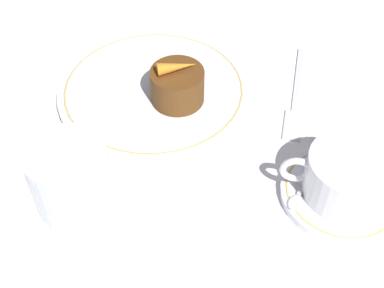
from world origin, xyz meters
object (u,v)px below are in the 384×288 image
Objects in this scene: dessert_cake at (178,84)px; wine_glass at (72,183)px; coffee_cup at (348,175)px; fork at (296,101)px; dinner_plate at (154,91)px.

wine_glass is at bearing 69.28° from dessert_cake.
wine_glass is 1.76× the size of dessert_cake.
coffee_cup reaches higher than dessert_cake.
wine_glass reaches higher than fork.
dinner_plate is at bearing -100.89° from wine_glass.
fork is at bearing -135.74° from wine_glass.
dinner_plate is 1.36× the size of fork.
wine_glass reaches higher than dessert_cake.
wine_glass is 0.32m from fork.
coffee_cup is 1.01× the size of wine_glass.
wine_glass is at bearing 14.81° from coffee_cup.
dessert_cake is at bearing 8.52° from fork.
dinner_plate is 3.71× the size of dessert_cake.
wine_glass is 0.21m from dessert_cake.
dinner_plate is at bearing -21.66° from dessert_cake.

